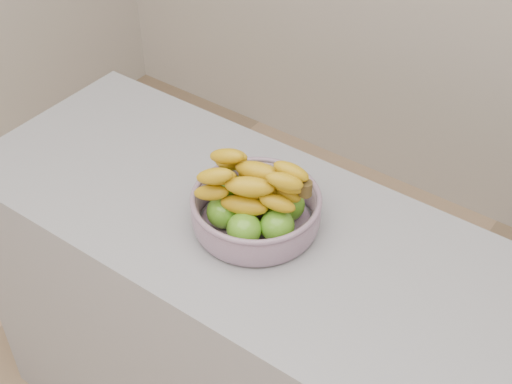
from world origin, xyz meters
TOP-DOWN VIEW (x-y plane):
  - room_shell at (0.00, 0.00)m, footprint 4.05×4.05m
  - fruit_bowl at (-0.24, 0.60)m, footprint 0.30×0.30m

SIDE VIEW (x-z plane):
  - fruit_bowl at x=-0.24m, z-range 0.87..1.05m
  - room_shell at x=0.00m, z-range 0.35..3.08m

